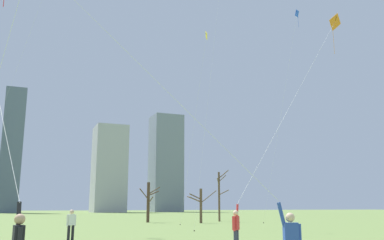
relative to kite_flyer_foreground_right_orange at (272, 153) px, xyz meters
The scene contains 12 objects.
kite_flyer_foreground_right_orange is the anchor object (origin of this frame).
kite_flyer_midfield_center_teal 13.07m from the kite_flyer_foreground_right_orange, 153.39° to the right, with size 3.29×13.78×13.15m.
kite_flyer_midfield_left_red 10.11m from the kite_flyer_foreground_right_orange, 131.84° to the right, with size 7.42×5.93×11.09m.
bystander_watching_nearby 10.64m from the kite_flyer_foreground_right_orange, 150.43° to the left, with size 0.48×0.31×1.62m.
distant_kite_low_near_trees_blue 27.27m from the kite_flyer_foreground_right_orange, 50.59° to the left, with size 1.18×7.07×22.44m.
distant_kite_drifting_right_yellow 19.20m from the kite_flyer_foreground_right_orange, 78.59° to the left, with size 0.59×8.14×17.27m.
bare_tree_far_right_edge 26.96m from the kite_flyer_foreground_right_orange, 74.59° to the left, with size 3.15×2.53×3.73m.
bare_tree_rightmost 30.19m from the kite_flyer_foreground_right_orange, 85.39° to the left, with size 2.79×2.15×4.55m.
bare_tree_left_of_center 31.95m from the kite_flyer_foreground_right_orange, 69.07° to the left, with size 2.21×1.53×6.22m.
skyline_tall_tower 116.75m from the kite_flyer_foreground_right_orange, 97.47° to the left, with size 5.83×5.03×36.65m.
skyline_mid_tower_left 129.16m from the kite_flyer_foreground_right_orange, 74.06° to the left, with size 10.33×9.86×33.96m.
skyline_mid_tower_right 119.21m from the kite_flyer_foreground_right_orange, 83.14° to the left, with size 10.03×11.24×27.59m.
Camera 1 is at (-6.91, -11.24, 1.76)m, focal length 38.98 mm.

